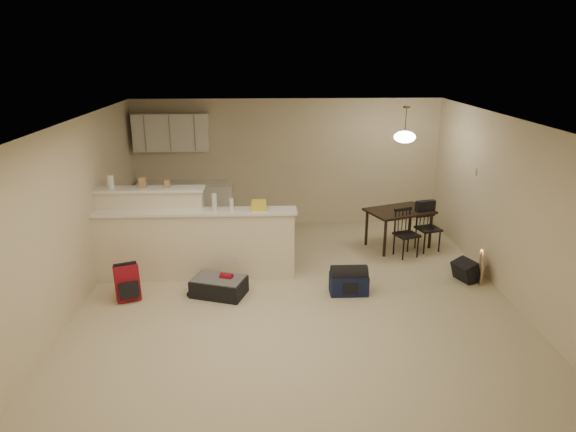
{
  "coord_description": "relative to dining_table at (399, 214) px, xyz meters",
  "views": [
    {
      "loc": [
        -0.4,
        -6.48,
        3.38
      ],
      "look_at": [
        -0.1,
        0.7,
        1.05
      ],
      "focal_mm": 32.0,
      "sensor_mm": 36.0,
      "label": 1
    }
  ],
  "objects": [
    {
      "name": "bag_lump",
      "position": [
        -2.46,
        -1.17,
        0.55
      ],
      "size": [
        0.22,
        0.18,
        0.14
      ],
      "primitive_type": "cube",
      "color": "#A78256",
      "rests_on": "breakfast_bar"
    },
    {
      "name": "bottle_b",
      "position": [
        -2.87,
        -1.17,
        0.57
      ],
      "size": [
        0.06,
        0.06,
        0.18
      ],
      "primitive_type": "cylinder",
      "color": "silver",
      "rests_on": "breakfast_bar"
    },
    {
      "name": "jar",
      "position": [
        -4.69,
        -0.95,
        0.88
      ],
      "size": [
        0.1,
        0.1,
        0.2
      ],
      "primitive_type": "cylinder",
      "color": "silver",
      "rests_on": "breakfast_bar"
    },
    {
      "name": "suitcase",
      "position": [
        -3.05,
        -1.79,
        -0.48
      ],
      "size": [
        0.85,
        0.69,
        0.25
      ],
      "primitive_type": "cube",
      "rotation": [
        0.0,
        0.0,
        -0.32
      ],
      "color": "black",
      "rests_on": "ground"
    },
    {
      "name": "dining_table",
      "position": [
        0.0,
        0.0,
        0.0
      ],
      "size": [
        1.29,
        1.08,
        0.69
      ],
      "rotation": [
        0.0,
        0.0,
        0.37
      ],
      "color": "black",
      "rests_on": "ground"
    },
    {
      "name": "dining_chair_near",
      "position": [
        0.03,
        -0.45,
        -0.19
      ],
      "size": [
        0.46,
        0.45,
        0.83
      ],
      "primitive_type": null,
      "rotation": [
        0.0,
        0.0,
        0.36
      ],
      "color": "black",
      "rests_on": "ground"
    },
    {
      "name": "breakfast_bar",
      "position": [
        -3.69,
        -1.09,
        0.0
      ],
      "size": [
        3.08,
        0.58,
        1.39
      ],
      "color": "beige",
      "rests_on": "ground"
    },
    {
      "name": "bottle_a",
      "position": [
        -3.12,
        -1.17,
        0.61
      ],
      "size": [
        0.07,
        0.07,
        0.26
      ],
      "primitive_type": "cylinder",
      "color": "silver",
      "rests_on": "breakfast_bar"
    },
    {
      "name": "black_daypack",
      "position": [
        0.69,
        -1.46,
        -0.45
      ],
      "size": [
        0.36,
        0.42,
        0.31
      ],
      "primitive_type": "cube",
      "rotation": [
        0.0,
        0.0,
        1.93
      ],
      "color": "black",
      "rests_on": "ground"
    },
    {
      "name": "navy_duffel",
      "position": [
        -1.17,
        -1.83,
        -0.46
      ],
      "size": [
        0.55,
        0.3,
        0.3
      ],
      "primitive_type": "cube",
      "rotation": [
        0.0,
        0.0,
        0.0
      ],
      "color": "#131C3D",
      "rests_on": "ground"
    },
    {
      "name": "cardboard_sheet",
      "position": [
        0.92,
        -1.48,
        -0.43
      ],
      "size": [
        0.17,
        0.45,
        0.36
      ],
      "primitive_type": "cube",
      "rotation": [
        0.0,
        0.0,
        1.26
      ],
      "color": "#A78256",
      "rests_on": "ground"
    },
    {
      "name": "kitchen_counter",
      "position": [
        -3.93,
        1.12,
        -0.16
      ],
      "size": [
        1.8,
        0.6,
        0.9
      ],
      "primitive_type": "cube",
      "color": "white",
      "rests_on": "ground"
    },
    {
      "name": "upper_cabinets",
      "position": [
        -4.13,
        1.25,
        1.29
      ],
      "size": [
        1.4,
        0.34,
        0.7
      ],
      "primitive_type": "cube",
      "color": "white",
      "rests_on": "room"
    },
    {
      "name": "room",
      "position": [
        -1.93,
        -2.07,
        0.64
      ],
      "size": [
        7.0,
        7.02,
        2.5
      ],
      "color": "beige",
      "rests_on": "ground"
    },
    {
      "name": "cereal_box",
      "position": [
        -4.21,
        -0.95,
        0.86
      ],
      "size": [
        0.1,
        0.07,
        0.16
      ],
      "primitive_type": "cube",
      "color": "#A78256",
      "rests_on": "breakfast_bar"
    },
    {
      "name": "red_backpack",
      "position": [
        -4.33,
        -1.86,
        -0.36
      ],
      "size": [
        0.38,
        0.31,
        0.5
      ],
      "primitive_type": "cube",
      "rotation": [
        0.0,
        0.0,
        0.37
      ],
      "color": "maroon",
      "rests_on": "ground"
    },
    {
      "name": "small_box",
      "position": [
        -3.85,
        -0.95,
        0.84
      ],
      "size": [
        0.08,
        0.06,
        0.12
      ],
      "primitive_type": "cube",
      "color": "#A78256",
      "rests_on": "breakfast_bar"
    },
    {
      "name": "thermostat",
      "position": [
        1.05,
        -0.52,
        0.89
      ],
      "size": [
        0.02,
        0.12,
        0.12
      ],
      "primitive_type": "cube",
      "color": "beige",
      "rests_on": "room"
    },
    {
      "name": "pendant_lamp",
      "position": [
        0.0,
        0.0,
        1.38
      ],
      "size": [
        0.36,
        0.36,
        0.62
      ],
      "color": "brown",
      "rests_on": "room"
    },
    {
      "name": "dining_chair_far",
      "position": [
        0.48,
        -0.2,
        -0.18
      ],
      "size": [
        0.45,
        0.44,
        0.85
      ],
      "primitive_type": null,
      "rotation": [
        0.0,
        0.0,
        0.27
      ],
      "color": "black",
      "rests_on": "ground"
    }
  ]
}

